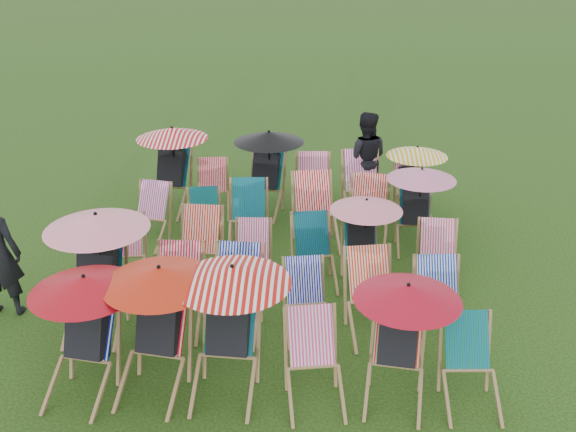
{
  "coord_description": "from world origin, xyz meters",
  "views": [
    {
      "loc": [
        0.44,
        -7.57,
        4.45
      ],
      "look_at": [
        0.11,
        0.25,
        0.9
      ],
      "focal_mm": 40.0,
      "sensor_mm": 36.0,
      "label": 1
    }
  ],
  "objects_px": {
    "deckchair_5": "(471,367)",
    "deckchair_29": "(414,181)",
    "deckchair_0": "(82,334)",
    "person_rear": "(365,158)"
  },
  "relations": [
    {
      "from": "deckchair_5",
      "to": "deckchair_29",
      "type": "relative_size",
      "value": 0.73
    },
    {
      "from": "deckchair_0",
      "to": "person_rear",
      "type": "xyz_separation_m",
      "value": [
        3.18,
        5.13,
        0.13
      ]
    },
    {
      "from": "deckchair_29",
      "to": "person_rear",
      "type": "xyz_separation_m",
      "value": [
        -0.78,
        0.54,
        0.19
      ]
    },
    {
      "from": "deckchair_0",
      "to": "deckchair_5",
      "type": "height_order",
      "value": "deckchair_0"
    },
    {
      "from": "deckchair_0",
      "to": "person_rear",
      "type": "distance_m",
      "value": 6.04
    },
    {
      "from": "deckchair_5",
      "to": "person_rear",
      "type": "distance_m",
      "value": 5.24
    },
    {
      "from": "deckchair_0",
      "to": "deckchair_29",
      "type": "bearing_deg",
      "value": 58.88
    },
    {
      "from": "deckchair_5",
      "to": "person_rear",
      "type": "relative_size",
      "value": 0.53
    },
    {
      "from": "deckchair_5",
      "to": "deckchair_29",
      "type": "xyz_separation_m",
      "value": [
        0.05,
        4.63,
        0.19
      ]
    },
    {
      "from": "deckchair_0",
      "to": "deckchair_5",
      "type": "bearing_deg",
      "value": 9.19
    }
  ]
}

